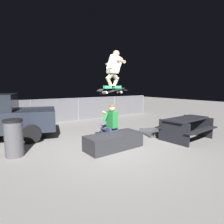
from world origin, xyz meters
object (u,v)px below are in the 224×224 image
object	(u,v)px
skateboard	(112,91)
ledge_box_main	(114,141)
skater_airborne	(114,68)
person_sitting_on_ledge	(110,122)
picnic_table_back	(186,125)
trash_bin	(14,138)
kicker_ramp	(158,133)

from	to	relation	value
skateboard	ledge_box_main	bearing A→B (deg)	-118.22
skater_airborne	person_sitting_on_ledge	bearing A→B (deg)	117.97
skateboard	picnic_table_back	xyz separation A→B (m)	(2.48, -0.89, -1.19)
skateboard	trash_bin	bearing A→B (deg)	165.26
trash_bin	skater_airborne	bearing A→B (deg)	-14.38
kicker_ramp	trash_bin	xyz separation A→B (m)	(-4.82, 0.60, 0.43)
skateboard	person_sitting_on_ledge	bearing A→B (deg)	93.44
ledge_box_main	trash_bin	bearing A→B (deg)	158.43
kicker_ramp	picnic_table_back	world-z (taller)	picnic_table_back
skater_airborne	kicker_ramp	size ratio (longest dim) A/B	0.90
kicker_ramp	picnic_table_back	size ratio (longest dim) A/B	0.70
skateboard	trash_bin	xyz separation A→B (m)	(-2.64, 0.70, -1.19)
skateboard	skater_airborne	bearing A→B (deg)	3.35
person_sitting_on_ledge	picnic_table_back	bearing A→B (deg)	-22.24
ledge_box_main	trash_bin	xyz separation A→B (m)	(-2.49, 0.98, 0.27)
person_sitting_on_ledge	picnic_table_back	distance (m)	2.70
person_sitting_on_ledge	kicker_ramp	world-z (taller)	person_sitting_on_ledge
ledge_box_main	person_sitting_on_ledge	world-z (taller)	person_sitting_on_ledge
skater_airborne	kicker_ramp	xyz separation A→B (m)	(2.12, 0.09, -2.31)
skateboard	kicker_ramp	world-z (taller)	skateboard
skateboard	picnic_table_back	size ratio (longest dim) A/B	0.57
kicker_ramp	picnic_table_back	xyz separation A→B (m)	(0.30, -0.99, 0.43)
ledge_box_main	skater_airborne	world-z (taller)	skater_airborne
person_sitting_on_ledge	trash_bin	distance (m)	2.70
skater_airborne	picnic_table_back	xyz separation A→B (m)	(2.43, -0.90, -1.88)
skater_airborne	trash_bin	world-z (taller)	skater_airborne
person_sitting_on_ledge	trash_bin	size ratio (longest dim) A/B	1.30
ledge_box_main	skateboard	size ratio (longest dim) A/B	1.68
ledge_box_main	skater_airborne	xyz separation A→B (m)	(0.21, 0.29, 2.15)
person_sitting_on_ledge	skateboard	world-z (taller)	skateboard
person_sitting_on_ledge	trash_bin	xyz separation A→B (m)	(-2.64, 0.57, -0.21)
picnic_table_back	skater_airborne	bearing A→B (deg)	159.70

